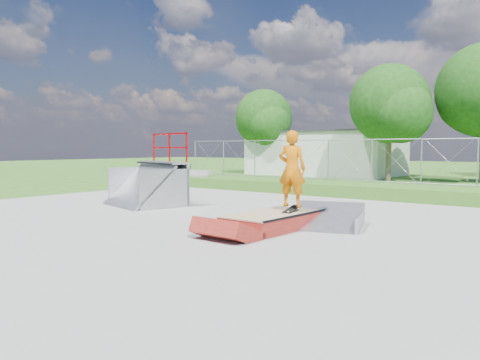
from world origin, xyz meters
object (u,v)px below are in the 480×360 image
object	(u,v)px
grind_box	(275,221)
skater	(292,172)
flat_bank_ramp	(326,218)
quarter_pipe	(143,170)

from	to	relation	value
grind_box	skater	bearing A→B (deg)	64.77
grind_box	skater	size ratio (longest dim) A/B	1.51
flat_bank_ramp	skater	distance (m)	1.39
quarter_pipe	skater	world-z (taller)	quarter_pipe
quarter_pipe	grind_box	bearing A→B (deg)	4.29
quarter_pipe	flat_bank_ramp	bearing A→B (deg)	12.90
quarter_pipe	skater	distance (m)	6.13
grind_box	skater	xyz separation A→B (m)	(0.21, 0.40, 1.17)
grind_box	skater	distance (m)	1.25
grind_box	flat_bank_ramp	xyz separation A→B (m)	(0.90, 0.87, 0.05)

